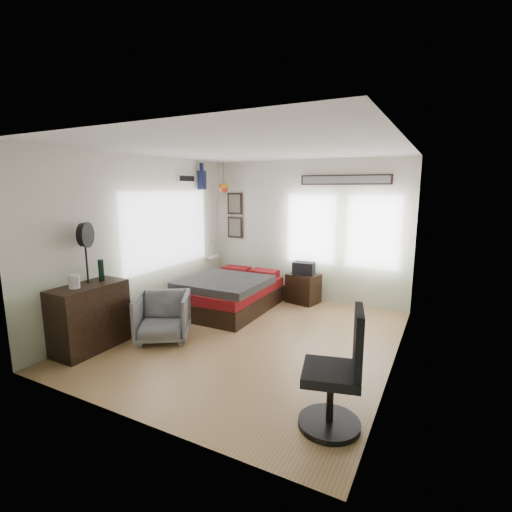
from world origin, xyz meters
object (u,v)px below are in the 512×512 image
at_px(bed, 230,293).
at_px(task_chair, 338,381).
at_px(armchair, 163,317).
at_px(nightstand, 303,288).
at_px(dresser, 90,317).

height_order(bed, task_chair, task_chair).
distance_m(bed, armchair, 1.62).
height_order(nightstand, task_chair, task_chair).
bearing_deg(armchair, dresser, -164.86).
height_order(dresser, nightstand, dresser).
bearing_deg(bed, armchair, -95.67).
relative_size(bed, task_chair, 1.65).
xyz_separation_m(nightstand, task_chair, (1.61, -3.44, 0.19)).
bearing_deg(bed, task_chair, -43.01).
distance_m(dresser, task_chair, 3.45).
bearing_deg(nightstand, task_chair, -52.93).
xyz_separation_m(bed, nightstand, (1.03, 1.00, -0.02)).
distance_m(bed, nightstand, 1.44).
height_order(bed, dresser, dresser).
xyz_separation_m(dresser, nightstand, (1.84, 3.31, -0.17)).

